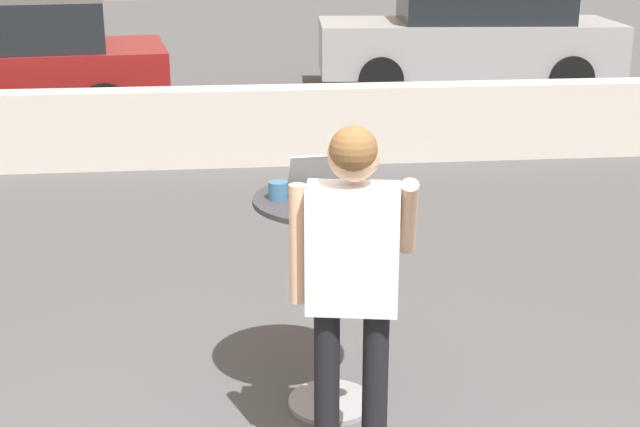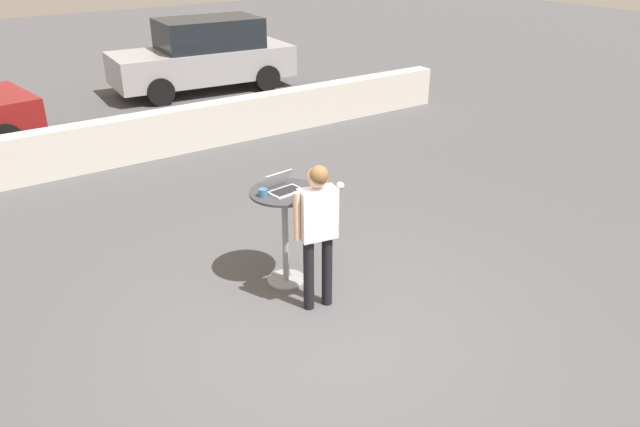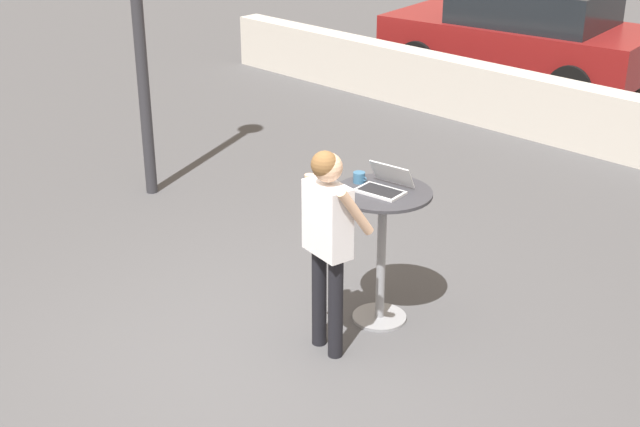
{
  "view_description": "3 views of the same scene",
  "coord_description": "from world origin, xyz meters",
  "px_view_note": "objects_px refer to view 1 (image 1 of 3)",
  "views": [
    {
      "loc": [
        -0.28,
        -2.98,
        2.34
      ],
      "look_at": [
        0.09,
        0.45,
        1.19
      ],
      "focal_mm": 50.0,
      "sensor_mm": 36.0,
      "label": 1
    },
    {
      "loc": [
        -2.91,
        -4.21,
        3.69
      ],
      "look_at": [
        0.34,
        0.51,
        0.98
      ],
      "focal_mm": 35.0,
      "sensor_mm": 36.0,
      "label": 2
    },
    {
      "loc": [
        4.16,
        -3.76,
        3.64
      ],
      "look_at": [
        0.01,
        0.49,
        1.01
      ],
      "focal_mm": 50.0,
      "sensor_mm": 36.0,
      "label": 3
    }
  ],
  "objects_px": {
    "coffee_mug": "(278,190)",
    "cafe_table": "(331,265)",
    "laptop": "(330,188)",
    "standing_person": "(352,267)",
    "parked_car_further_down": "(472,33)",
    "parked_car_near_street": "(0,63)"
  },
  "relations": [
    {
      "from": "cafe_table",
      "to": "standing_person",
      "type": "relative_size",
      "value": 0.69
    },
    {
      "from": "laptop",
      "to": "standing_person",
      "type": "height_order",
      "value": "standing_person"
    },
    {
      "from": "cafe_table",
      "to": "standing_person",
      "type": "bearing_deg",
      "value": -89.08
    },
    {
      "from": "coffee_mug",
      "to": "laptop",
      "type": "bearing_deg",
      "value": 2.27
    },
    {
      "from": "parked_car_further_down",
      "to": "cafe_table",
      "type": "bearing_deg",
      "value": -109.6
    },
    {
      "from": "laptop",
      "to": "parked_car_further_down",
      "type": "relative_size",
      "value": 0.09
    },
    {
      "from": "coffee_mug",
      "to": "parked_car_near_street",
      "type": "xyz_separation_m",
      "value": [
        -2.82,
        6.76,
        -0.39
      ]
    },
    {
      "from": "laptop",
      "to": "standing_person",
      "type": "relative_size",
      "value": 0.24
    },
    {
      "from": "parked_car_near_street",
      "to": "laptop",
      "type": "bearing_deg",
      "value": -65.59
    },
    {
      "from": "cafe_table",
      "to": "coffee_mug",
      "type": "xyz_separation_m",
      "value": [
        -0.25,
        0.01,
        0.38
      ]
    },
    {
      "from": "coffee_mug",
      "to": "cafe_table",
      "type": "bearing_deg",
      "value": -1.71
    },
    {
      "from": "standing_person",
      "to": "parked_car_further_down",
      "type": "xyz_separation_m",
      "value": [
        3.0,
        9.07,
        -0.17
      ]
    },
    {
      "from": "parked_car_near_street",
      "to": "parked_car_further_down",
      "type": "xyz_separation_m",
      "value": [
        6.08,
        1.68,
        0.07
      ]
    },
    {
      "from": "standing_person",
      "to": "parked_car_further_down",
      "type": "distance_m",
      "value": 9.55
    },
    {
      "from": "coffee_mug",
      "to": "parked_car_near_street",
      "type": "distance_m",
      "value": 7.34
    },
    {
      "from": "laptop",
      "to": "standing_person",
      "type": "xyz_separation_m",
      "value": [
        0.02,
        -0.63,
        -0.15
      ]
    },
    {
      "from": "coffee_mug",
      "to": "standing_person",
      "type": "xyz_separation_m",
      "value": [
        0.26,
        -0.62,
        -0.15
      ]
    },
    {
      "from": "coffee_mug",
      "to": "parked_car_further_down",
      "type": "bearing_deg",
      "value": 68.89
    },
    {
      "from": "cafe_table",
      "to": "coffee_mug",
      "type": "bearing_deg",
      "value": 178.29
    },
    {
      "from": "parked_car_near_street",
      "to": "parked_car_further_down",
      "type": "bearing_deg",
      "value": 15.48
    },
    {
      "from": "laptop",
      "to": "coffee_mug",
      "type": "bearing_deg",
      "value": -177.73
    },
    {
      "from": "standing_person",
      "to": "parked_car_near_street",
      "type": "bearing_deg",
      "value": 112.65
    }
  ]
}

